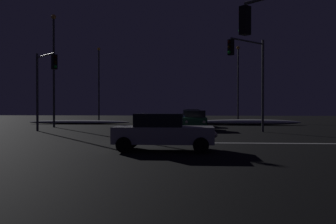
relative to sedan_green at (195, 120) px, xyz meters
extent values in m
cube|color=black|center=(-3.58, -10.74, -0.85)|extent=(120.00, 120.00, 0.10)
cube|color=white|center=(-3.58, -2.61, -0.80)|extent=(0.35, 13.92, 0.01)
cube|color=yellow|center=(-3.58, 8.99, -0.80)|extent=(22.00, 0.15, 0.01)
cube|color=white|center=(4.66, -10.74, -0.80)|extent=(13.92, 0.40, 0.01)
ellipsoid|color=white|center=(-12.51, 9.36, -0.59)|extent=(11.15, 1.50, 0.42)
ellipsoid|color=white|center=(5.36, 8.37, -0.51)|extent=(10.75, 1.50, 0.58)
cube|color=#14512D|center=(0.00, -0.04, -0.13)|extent=(1.80, 4.20, 0.70)
cube|color=black|center=(0.00, 0.16, 0.49)|extent=(1.60, 2.00, 0.55)
cylinder|color=black|center=(0.90, -1.59, -0.48)|extent=(0.22, 0.64, 0.64)
cylinder|color=black|center=(-0.90, -1.59, -0.48)|extent=(0.22, 0.64, 0.64)
cylinder|color=black|center=(0.90, 1.51, -0.48)|extent=(0.22, 0.64, 0.64)
cylinder|color=black|center=(-0.90, 1.51, -0.48)|extent=(0.22, 0.64, 0.64)
sphere|color=#F9EFC6|center=(0.65, -2.16, -0.08)|extent=(0.22, 0.22, 0.22)
sphere|color=#F9EFC6|center=(-0.65, -2.16, -0.08)|extent=(0.22, 0.22, 0.22)
cube|color=navy|center=(-0.30, 5.71, -0.13)|extent=(1.80, 4.20, 0.70)
cube|color=black|center=(-0.30, 5.91, 0.49)|extent=(1.60, 2.00, 0.55)
cylinder|color=black|center=(0.60, 4.16, -0.48)|extent=(0.22, 0.64, 0.64)
cylinder|color=black|center=(-1.20, 4.16, -0.48)|extent=(0.22, 0.64, 0.64)
cylinder|color=black|center=(0.60, 7.26, -0.48)|extent=(0.22, 0.64, 0.64)
cylinder|color=black|center=(-1.20, 7.26, -0.48)|extent=(0.22, 0.64, 0.64)
sphere|color=#F9EFC6|center=(0.35, 3.59, -0.08)|extent=(0.22, 0.22, 0.22)
sphere|color=#F9EFC6|center=(-0.95, 3.59, -0.08)|extent=(0.22, 0.22, 0.22)
cube|color=black|center=(-0.30, 12.28, -0.13)|extent=(1.80, 4.20, 0.70)
cube|color=black|center=(-0.30, 12.48, 0.49)|extent=(1.60, 2.00, 0.55)
cylinder|color=black|center=(0.60, 10.73, -0.48)|extent=(0.22, 0.64, 0.64)
cylinder|color=black|center=(-1.20, 10.73, -0.48)|extent=(0.22, 0.64, 0.64)
cylinder|color=black|center=(0.60, 13.83, -0.48)|extent=(0.22, 0.64, 0.64)
cylinder|color=black|center=(-1.20, 13.83, -0.48)|extent=(0.22, 0.64, 0.64)
sphere|color=#F9EFC6|center=(0.35, 10.16, -0.08)|extent=(0.22, 0.22, 0.22)
sphere|color=#F9EFC6|center=(-0.95, 10.16, -0.08)|extent=(0.22, 0.22, 0.22)
cube|color=slate|center=(-0.22, 17.58, -0.13)|extent=(1.80, 4.20, 0.70)
cube|color=black|center=(-0.22, 17.78, 0.49)|extent=(1.60, 2.00, 0.55)
cylinder|color=black|center=(0.68, 16.03, -0.48)|extent=(0.22, 0.64, 0.64)
cylinder|color=black|center=(-1.12, 16.03, -0.48)|extent=(0.22, 0.64, 0.64)
cylinder|color=black|center=(0.68, 19.13, -0.48)|extent=(0.22, 0.64, 0.64)
cylinder|color=black|center=(-1.12, 19.13, -0.48)|extent=(0.22, 0.64, 0.64)
sphere|color=#F9EFC6|center=(0.43, 15.46, -0.08)|extent=(0.22, 0.22, 0.22)
sphere|color=#F9EFC6|center=(-0.87, 15.46, -0.08)|extent=(0.22, 0.22, 0.22)
cube|color=#B7B7BC|center=(-1.38, -14.22, -0.13)|extent=(4.20, 1.80, 0.70)
cube|color=black|center=(-1.58, -14.22, 0.49)|extent=(2.00, 1.60, 0.55)
cylinder|color=black|center=(0.17, -13.32, -0.48)|extent=(0.64, 0.22, 0.64)
cylinder|color=black|center=(0.17, -15.12, -0.48)|extent=(0.64, 0.22, 0.64)
cylinder|color=black|center=(-2.93, -13.32, -0.48)|extent=(0.64, 0.22, 0.64)
cylinder|color=black|center=(-2.93, -15.12, -0.48)|extent=(0.64, 0.22, 0.64)
sphere|color=#F9EFC6|center=(0.74, -13.57, -0.08)|extent=(0.22, 0.22, 0.22)
sphere|color=#F9EFC6|center=(0.74, -14.87, -0.08)|extent=(0.22, 0.22, 0.22)
cube|color=black|center=(1.76, -16.07, 4.22)|extent=(0.46, 0.46, 1.05)
sphere|color=black|center=(1.65, -15.96, 4.57)|extent=(0.22, 0.22, 0.22)
sphere|color=black|center=(1.65, -15.96, 4.22)|extent=(0.22, 0.22, 0.22)
sphere|color=green|center=(1.65, -15.96, 3.88)|extent=(0.22, 0.22, 0.22)
cylinder|color=#4C4C51|center=(-12.11, -2.21, 2.17)|extent=(0.18, 0.18, 5.95)
cylinder|color=#4C4C51|center=(-11.01, -3.31, 4.84)|extent=(2.28, 2.28, 0.12)
cube|color=black|center=(-9.91, -4.41, 4.22)|extent=(0.46, 0.46, 1.05)
sphere|color=black|center=(-9.80, -4.52, 4.56)|extent=(0.22, 0.22, 0.22)
sphere|color=black|center=(-9.80, -4.52, 4.22)|extent=(0.22, 0.22, 0.22)
sphere|color=green|center=(-9.80, -4.52, 3.87)|extent=(0.22, 0.22, 0.22)
cylinder|color=#4C4C51|center=(4.96, -2.21, 2.58)|extent=(0.18, 0.18, 6.77)
cylinder|color=#4C4C51|center=(3.66, -3.50, 5.67)|extent=(2.68, 2.68, 0.12)
cube|color=black|center=(2.36, -4.80, 5.04)|extent=(0.46, 0.46, 1.05)
sphere|color=black|center=(2.25, -4.91, 5.39)|extent=(0.22, 0.22, 0.22)
sphere|color=black|center=(2.25, -4.91, 5.04)|extent=(0.22, 0.22, 0.22)
sphere|color=green|center=(2.25, -4.91, 4.70)|extent=(0.22, 0.22, 0.22)
cylinder|color=#424247|center=(-12.81, 18.99, 3.91)|extent=(0.20, 0.20, 9.43)
sphere|color=#F9AD47|center=(-12.81, 18.99, 8.81)|extent=(0.44, 0.44, 0.44)
cylinder|color=#424247|center=(5.66, 18.99, 3.90)|extent=(0.20, 0.20, 9.40)
sphere|color=#F9AD47|center=(5.66, 18.99, 8.78)|extent=(0.44, 0.44, 0.44)
cylinder|color=#424247|center=(-12.81, 2.99, 4.12)|extent=(0.20, 0.20, 9.85)
sphere|color=#F9AD47|center=(-12.81, 2.99, 9.23)|extent=(0.44, 0.44, 0.44)
camera|label=1|loc=(-0.12, -29.87, 1.05)|focal=39.62mm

